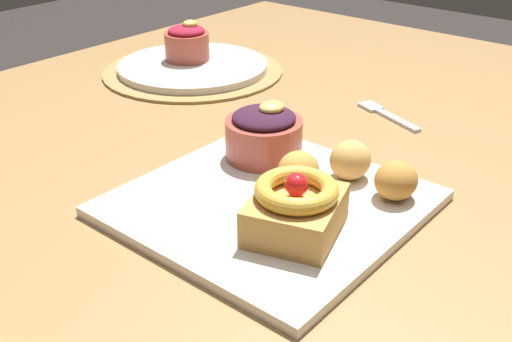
% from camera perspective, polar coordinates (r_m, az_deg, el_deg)
% --- Properties ---
extents(dining_table, '(1.49, 1.15, 0.73)m').
position_cam_1_polar(dining_table, '(0.85, -0.95, -3.49)').
color(dining_table, olive).
rests_on(dining_table, ground_plane).
extents(woven_placemat, '(0.32, 0.32, 0.00)m').
position_cam_1_polar(woven_placemat, '(1.14, -5.82, 9.19)').
color(woven_placemat, '#997A47').
rests_on(woven_placemat, dining_table).
extents(front_plate, '(0.30, 0.30, 0.01)m').
position_cam_1_polar(front_plate, '(0.70, 1.27, -2.97)').
color(front_plate, silver).
rests_on(front_plate, dining_table).
extents(cake_slice, '(0.12, 0.11, 0.07)m').
position_cam_1_polar(cake_slice, '(0.62, 3.70, -3.39)').
color(cake_slice, '#C68E47').
rests_on(cake_slice, front_plate).
extents(berry_ramekin, '(0.10, 0.10, 0.07)m').
position_cam_1_polar(berry_ramekin, '(0.77, 0.82, 3.50)').
color(berry_ramekin, '#B24C3D').
rests_on(berry_ramekin, front_plate).
extents(fritter_front, '(0.05, 0.05, 0.04)m').
position_cam_1_polar(fritter_front, '(0.71, 3.94, 0.06)').
color(fritter_front, gold).
rests_on(fritter_front, front_plate).
extents(fritter_middle, '(0.05, 0.05, 0.04)m').
position_cam_1_polar(fritter_middle, '(0.70, 12.80, -0.86)').
color(fritter_middle, '#BC7F38').
rests_on(fritter_middle, front_plate).
extents(fritter_back, '(0.05, 0.05, 0.05)m').
position_cam_1_polar(fritter_back, '(0.73, 8.70, 1.02)').
color(fritter_back, tan).
rests_on(fritter_back, front_plate).
extents(back_plate, '(0.27, 0.27, 0.01)m').
position_cam_1_polar(back_plate, '(1.14, -5.84, 9.60)').
color(back_plate, silver).
rests_on(back_plate, woven_placemat).
extents(back_ramekin, '(0.08, 0.08, 0.07)m').
position_cam_1_polar(back_ramekin, '(1.15, -6.39, 11.70)').
color(back_ramekin, '#B24C3D').
rests_on(back_ramekin, back_plate).
extents(fork, '(0.06, 0.12, 0.00)m').
position_cam_1_polar(fork, '(0.96, 11.83, 5.18)').
color(fork, silver).
rests_on(fork, dining_table).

